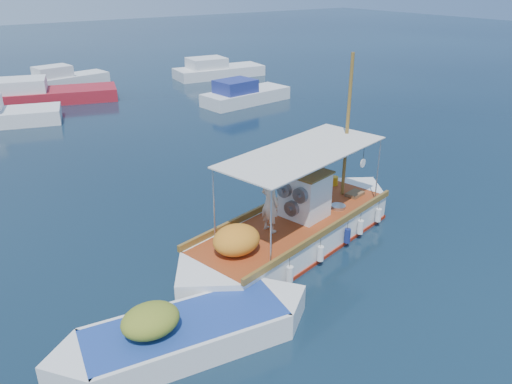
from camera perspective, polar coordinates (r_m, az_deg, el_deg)
ground at (r=16.28m, az=2.18°, el=-5.06°), size 160.00×160.00×0.00m
fishing_caique at (r=15.53m, az=4.25°, el=-4.47°), size 9.27×4.10×5.81m
dinghy at (r=11.87m, az=-8.19°, el=-15.97°), size 6.24×2.39×1.54m
bg_boat_n at (r=36.05m, az=-23.94°, el=10.07°), size 10.02×5.39×1.80m
bg_boat_ne at (r=32.96m, az=-1.40°, el=10.95°), size 6.15×2.89×1.80m
bg_boat_e at (r=41.63m, az=-4.53°, el=13.62°), size 7.37×3.31×1.80m
bg_boat_far_n at (r=40.49m, az=-21.14°, el=11.84°), size 6.38×3.04×1.80m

